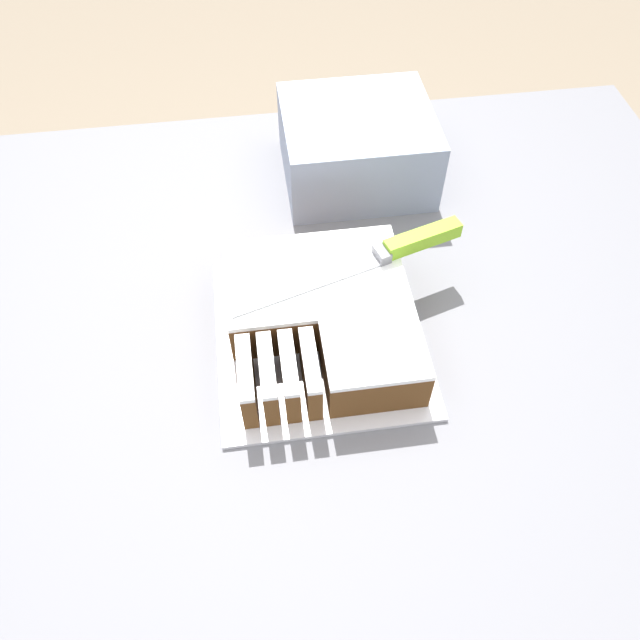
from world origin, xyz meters
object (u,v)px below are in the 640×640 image
at_px(cake, 323,316).
at_px(knife, 395,249).
at_px(cake_board, 320,337).
at_px(storage_box, 357,147).

relative_size(cake, knife, 0.78).
bearing_deg(cake_board, storage_box, 72.05).
bearing_deg(cake_board, knife, 33.02).
xyz_separation_m(cake, storage_box, (0.10, 0.32, 0.02)).
xyz_separation_m(cake_board, storage_box, (0.11, 0.33, 0.06)).
xyz_separation_m(cake_board, knife, (0.11, 0.07, 0.08)).
xyz_separation_m(cake, knife, (0.11, 0.07, 0.04)).
relative_size(cake, storage_box, 1.09).
bearing_deg(cake, storage_box, 72.59).
height_order(knife, storage_box, storage_box).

